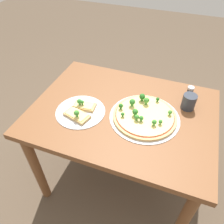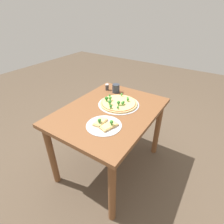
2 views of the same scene
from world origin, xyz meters
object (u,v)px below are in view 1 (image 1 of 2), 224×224
condiment_shaker (190,92)px  pizza_tray_slice (80,111)px  pizza_tray_whole (144,115)px  drinking_cup (189,102)px  dining_table (122,123)px

condiment_shaker → pizza_tray_slice: bearing=-147.1°
pizza_tray_whole → drinking_cup: 0.27m
drinking_cup → condiment_shaker: size_ratio=1.32×
dining_table → pizza_tray_slice: bearing=-155.2°
dining_table → pizza_tray_slice: (-0.22, -0.10, 0.12)m
pizza_tray_whole → condiment_shaker: (0.21, 0.28, 0.02)m
pizza_tray_slice → condiment_shaker: (0.57, 0.37, 0.02)m
dining_table → pizza_tray_slice: pizza_tray_slice is taller
pizza_tray_slice → condiment_shaker: bearing=32.9°
dining_table → pizza_tray_whole: size_ratio=2.68×
dining_table → condiment_shaker: condiment_shaker is taller
drinking_cup → dining_table: bearing=-156.6°
pizza_tray_whole → condiment_shaker: 0.35m
pizza_tray_slice → pizza_tray_whole: bearing=14.0°
pizza_tray_slice → dining_table: bearing=24.8°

